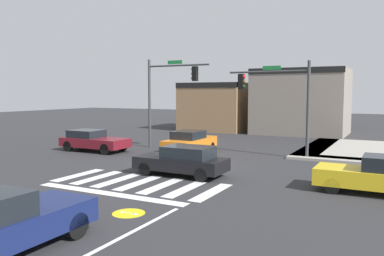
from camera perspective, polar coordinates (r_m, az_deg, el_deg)
name	(u,v)px	position (r m, az deg, el deg)	size (l,w,h in m)	color
ground_plane	(189,166)	(20.83, -0.47, -5.45)	(120.00, 120.00, 0.00)	#2B2B2D
crosswalk_near	(139,183)	(17.08, -7.68, -7.84)	(7.35, 3.02, 0.01)	silver
bike_detector_marking	(129,213)	(12.98, -9.12, -12.03)	(1.05, 1.05, 0.01)	yellow
curb_corner_northeast	(376,152)	(27.75, 25.02, -3.12)	(10.00, 10.60, 0.15)	#9E998E
storefront_row	(266,104)	(39.05, 10.57, 3.48)	(15.67, 6.93, 5.97)	#93704C
traffic_signal_northeast	(277,93)	(23.98, 12.18, 5.02)	(4.91, 0.32, 5.64)	#383A3D
traffic_signal_northwest	(169,87)	(26.92, -3.40, 5.86)	(4.67, 0.32, 6.10)	#383A3D
car_maroon	(93,140)	(26.64, -14.08, -1.74)	(4.53, 1.92, 1.37)	maroon
car_yellow	(382,176)	(16.51, 25.71, -6.21)	(4.58, 1.71, 1.46)	gold
car_black	(183,160)	(18.25, -1.33, -4.71)	(4.25, 1.78, 1.39)	black
car_orange	(190,142)	(24.64, -0.34, -2.07)	(1.79, 4.29, 1.47)	orange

